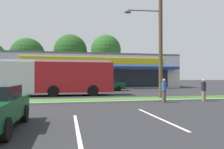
# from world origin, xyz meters

# --- Properties ---
(grass_median) EXTENTS (56.00, 2.20, 0.12)m
(grass_median) POSITION_xyz_m (0.00, 14.00, 0.06)
(grass_median) COLOR #386B28
(grass_median) RESTS_ON ground_plane
(curb_lip) EXTENTS (56.00, 0.24, 0.12)m
(curb_lip) POSITION_xyz_m (0.00, 12.78, 0.06)
(curb_lip) COLOR #99968C
(curb_lip) RESTS_ON ground_plane
(parking_stripe_1) EXTENTS (0.12, 4.80, 0.01)m
(parking_stripe_1) POSITION_xyz_m (-0.71, 6.06, 0.00)
(parking_stripe_1) COLOR silver
(parking_stripe_1) RESTS_ON ground_plane
(parking_stripe_2) EXTENTS (0.12, 4.80, 0.01)m
(parking_stripe_2) POSITION_xyz_m (2.69, 7.20, 0.00)
(parking_stripe_2) COLOR silver
(parking_stripe_2) RESTS_ON ground_plane
(storefront_building) EXTENTS (26.83, 14.03, 5.39)m
(storefront_building) POSITION_xyz_m (3.18, 36.34, 2.70)
(storefront_building) COLOR beige
(storefront_building) RESTS_ON ground_plane
(tree_mid_left) EXTENTS (6.62, 6.62, 9.42)m
(tree_mid_left) POSITION_xyz_m (-8.83, 43.22, 6.10)
(tree_mid_left) COLOR #473323
(tree_mid_left) RESTS_ON ground_plane
(tree_mid) EXTENTS (7.01, 7.01, 10.75)m
(tree_mid) POSITION_xyz_m (-0.49, 44.71, 7.24)
(tree_mid) COLOR #473323
(tree_mid) RESTS_ON ground_plane
(tree_mid_right) EXTENTS (6.31, 6.31, 10.65)m
(tree_mid_right) POSITION_xyz_m (6.83, 43.00, 7.47)
(tree_mid_right) COLOR #473323
(tree_mid_right) RESTS_ON ground_plane
(utility_pole) EXTENTS (3.05, 2.40, 9.53)m
(utility_pole) POSITION_xyz_m (5.90, 14.27, 5.11)
(utility_pole) COLOR #4C3826
(utility_pole) RESTS_ON ground_plane
(city_bus) EXTENTS (12.53, 2.75, 3.25)m
(city_bus) POSITION_xyz_m (-3.18, 19.11, 1.77)
(city_bus) COLOR #AD191E
(city_bus) RESTS_ON ground_plane
(car_0) EXTENTS (4.67, 1.87, 1.54)m
(car_0) POSITION_xyz_m (-2.92, 25.11, 0.80)
(car_0) COLOR #515459
(car_0) RESTS_ON ground_plane
(car_2) EXTENTS (4.69, 1.87, 1.47)m
(car_2) POSITION_xyz_m (3.67, 25.02, 0.76)
(car_2) COLOR #0C3F1E
(car_2) RESTS_ON ground_plane
(car_5) EXTENTS (4.60, 1.89, 1.63)m
(car_5) POSITION_xyz_m (-8.53, 25.76, 0.82)
(car_5) COLOR black
(car_5) RESTS_ON ground_plane
(pedestrian_near_bench) EXTENTS (0.32, 0.32, 1.60)m
(pedestrian_near_bench) POSITION_xyz_m (5.33, 12.19, 0.81)
(pedestrian_near_bench) COLOR #47423D
(pedestrian_near_bench) RESTS_ON ground_plane
(pedestrian_by_pole) EXTENTS (0.32, 0.32, 1.57)m
(pedestrian_by_pole) POSITION_xyz_m (8.40, 12.29, 0.79)
(pedestrian_by_pole) COLOR #726651
(pedestrian_by_pole) RESTS_ON ground_plane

